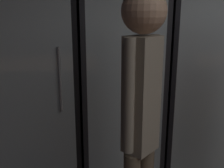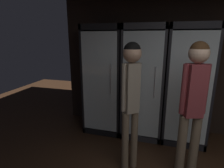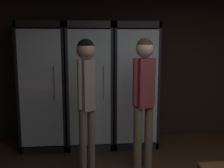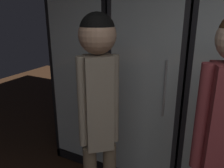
{
  "view_description": "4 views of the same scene",
  "coord_description": "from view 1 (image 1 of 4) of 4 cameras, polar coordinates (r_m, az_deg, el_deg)",
  "views": [
    {
      "loc": [
        -1.74,
        0.35,
        1.57
      ],
      "look_at": [
        -1.43,
        2.65,
        0.95
      ],
      "focal_mm": 42.27,
      "sensor_mm": 36.0,
      "label": 1
    },
    {
      "loc": [
        -1.04,
        -0.48,
        1.77
      ],
      "look_at": [
        -1.85,
        2.33,
        1.01
      ],
      "focal_mm": 28.73,
      "sensor_mm": 36.0,
      "label": 2
    },
    {
      "loc": [
        -1.39,
        -1.6,
        1.68
      ],
      "look_at": [
        -1.0,
        2.62,
        1.01
      ],
      "focal_mm": 42.8,
      "sensor_mm": 36.0,
      "label": 3
    },
    {
      "loc": [
        -0.71,
        0.5,
        1.72
      ],
      "look_at": [
        -1.85,
        2.69,
        0.92
      ],
      "focal_mm": 36.19,
      "sensor_mm": 36.0,
      "label": 4
    }
  ],
  "objects": [
    {
      "name": "cooler_far_left",
      "position": [
        2.45,
        -15.4,
        0.0
      ],
      "size": [
        0.7,
        0.69,
        1.98
      ],
      "color": "black",
      "rests_on": "ground"
    },
    {
      "name": "cooler_left",
      "position": [
        2.45,
        1.45,
        0.84
      ],
      "size": [
        0.7,
        0.69,
        1.98
      ],
      "color": "#2B2B30",
      "rests_on": "ground"
    },
    {
      "name": "shopper_far",
      "position": [
        1.41,
        6.35,
        -3.56
      ],
      "size": [
        0.23,
        0.23,
        1.72
      ],
      "color": "#72604C",
      "rests_on": "ground"
    },
    {
      "name": "cooler_center",
      "position": [
        2.66,
        16.94,
        1.3
      ],
      "size": [
        0.7,
        0.69,
        1.98
      ],
      "color": "black",
      "rests_on": "ground"
    }
  ]
}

